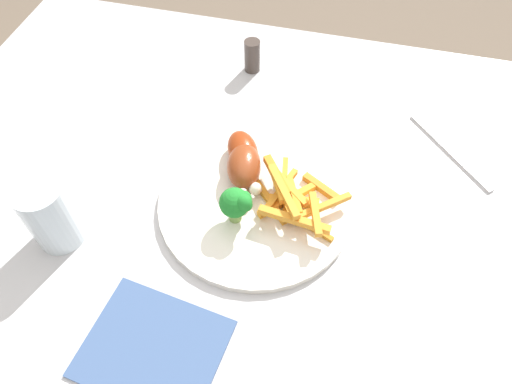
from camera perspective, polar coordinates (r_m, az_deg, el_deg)
name	(u,v)px	position (r m, az deg, el deg)	size (l,w,h in m)	color
ground_plane	(262,356)	(1.41, 0.67, -19.26)	(6.00, 6.00, 0.00)	#6B5B4C
dining_table	(265,235)	(0.80, 1.12, -5.23)	(1.23, 0.90, 0.75)	#B7B7BC
dinner_plate	(256,202)	(0.72, 0.00, -1.24)	(0.30, 0.30, 0.01)	white
broccoli_floret_front	(237,203)	(0.66, -2.26, -1.35)	(0.05, 0.05, 0.06)	#7AA050
carrot_fries_pile	(292,197)	(0.69, 4.33, -0.61)	(0.16, 0.13, 0.04)	orange
chicken_drumstick_near	(244,153)	(0.74, -1.51, 4.68)	(0.09, 0.13, 0.04)	#631D0A
chicken_drumstick_far	(244,168)	(0.72, -1.47, 2.89)	(0.07, 0.13, 0.05)	#5D210F
fork	(450,151)	(0.85, 22.38, 4.61)	(0.19, 0.01, 0.01)	silver
water_glass	(50,214)	(0.70, -23.63, -2.48)	(0.07, 0.07, 0.11)	silver
napkin	(153,348)	(0.63, -12.32, -17.96)	(0.17, 0.14, 0.00)	#3D5684
pepper_shaker	(252,56)	(0.92, -0.46, 16.13)	(0.03, 0.03, 0.06)	#423833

